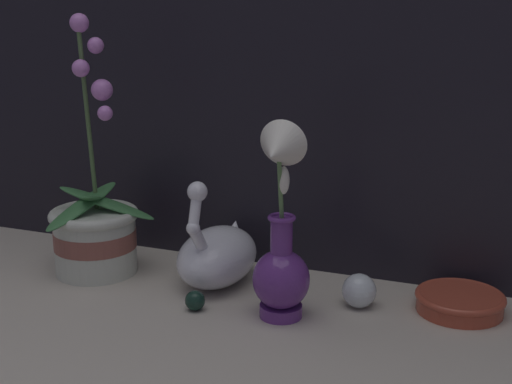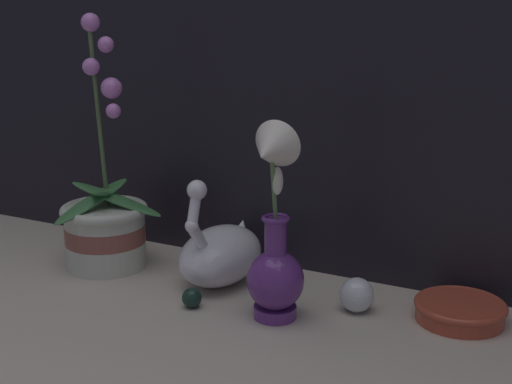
% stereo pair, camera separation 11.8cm
% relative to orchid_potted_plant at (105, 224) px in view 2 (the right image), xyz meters
% --- Properties ---
extents(ground_plane, '(2.80, 2.80, 0.00)m').
position_rel_orchid_potted_plant_xyz_m(ground_plane, '(0.32, -0.14, -0.08)').
color(ground_plane, '#BCB2A3').
extents(orchid_potted_plant, '(0.20, 0.22, 0.47)m').
position_rel_orchid_potted_plant_xyz_m(orchid_potted_plant, '(0.00, 0.00, 0.00)').
color(orchid_potted_plant, beige).
rests_on(orchid_potted_plant, ground_plane).
extents(swan_figurine, '(0.13, 0.22, 0.21)m').
position_rel_orchid_potted_plant_xyz_m(swan_figurine, '(0.23, 0.03, -0.03)').
color(swan_figurine, white).
rests_on(swan_figurine, ground_plane).
extents(blue_vase, '(0.09, 0.10, 0.32)m').
position_rel_orchid_potted_plant_xyz_m(blue_vase, '(0.39, -0.06, 0.03)').
color(blue_vase, '#602D7F').
rests_on(blue_vase, ground_plane).
extents(glass_sphere, '(0.06, 0.06, 0.06)m').
position_rel_orchid_potted_plant_xyz_m(glass_sphere, '(0.49, 0.02, -0.06)').
color(glass_sphere, silver).
rests_on(glass_sphere, ground_plane).
extents(amber_dish, '(0.15, 0.15, 0.03)m').
position_rel_orchid_potted_plant_xyz_m(amber_dish, '(0.65, 0.07, -0.07)').
color(amber_dish, '#A8422D').
rests_on(amber_dish, ground_plane).
extents(glass_bauble, '(0.03, 0.03, 0.03)m').
position_rel_orchid_potted_plant_xyz_m(glass_bauble, '(0.25, -0.09, -0.07)').
color(glass_bauble, '#142D23').
rests_on(glass_bauble, ground_plane).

